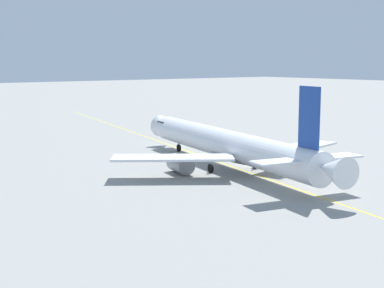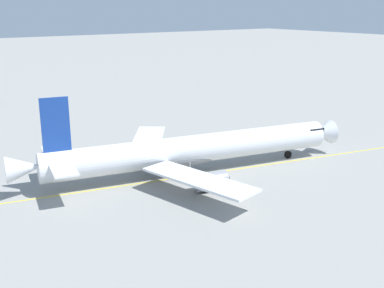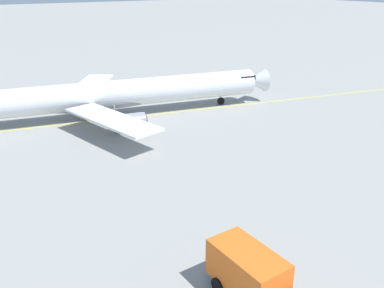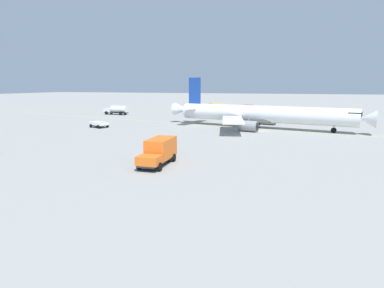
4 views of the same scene
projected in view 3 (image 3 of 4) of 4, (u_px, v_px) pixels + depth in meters
The scene contains 4 objects.
ground_plane at pixel (136, 124), 54.88m from camera, with size 600.00×600.00×0.00m, color gray.
airliner_main at pixel (119, 95), 57.22m from camera, with size 31.97×45.04×11.32m.
catering_truck_truck at pixel (255, 278), 24.15m from camera, with size 7.31×3.01×3.10m.
taxiway_centreline at pixel (138, 116), 58.01m from camera, with size 37.01×170.23×0.01m.
Camera 3 is at (47.73, -21.87, 17.82)m, focal length 39.01 mm.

